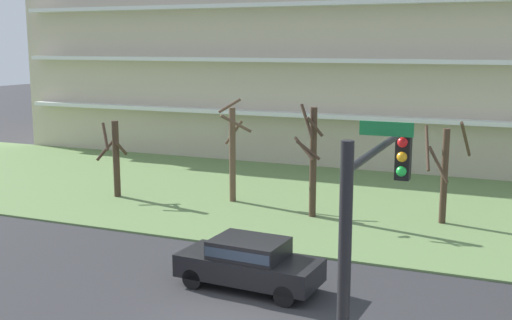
{
  "coord_description": "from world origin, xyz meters",
  "views": [
    {
      "loc": [
        6.98,
        -14.62,
        7.42
      ],
      "look_at": [
        -1.74,
        6.0,
        3.35
      ],
      "focal_mm": 44.83,
      "sensor_mm": 36.0,
      "label": 1
    }
  ],
  "objects_px": {
    "traffic_signal_mast": "(370,252)",
    "tree_far_left": "(115,157)",
    "sedan_black_near_left": "(249,261)",
    "tree_center": "(312,159)",
    "tree_left": "(233,150)",
    "tree_right": "(444,171)"
  },
  "relations": [
    {
      "from": "tree_far_left",
      "to": "tree_left",
      "type": "height_order",
      "value": "tree_left"
    },
    {
      "from": "tree_left",
      "to": "tree_right",
      "type": "bearing_deg",
      "value": -0.44
    },
    {
      "from": "tree_center",
      "to": "tree_left",
      "type": "bearing_deg",
      "value": 164.33
    },
    {
      "from": "tree_center",
      "to": "traffic_signal_mast",
      "type": "distance_m",
      "value": 17.17
    },
    {
      "from": "traffic_signal_mast",
      "to": "tree_right",
      "type": "bearing_deg",
      "value": 92.63
    },
    {
      "from": "tree_far_left",
      "to": "traffic_signal_mast",
      "type": "height_order",
      "value": "traffic_signal_mast"
    },
    {
      "from": "tree_center",
      "to": "sedan_black_near_left",
      "type": "xyz_separation_m",
      "value": [
        0.73,
        -8.41,
        -1.75
      ]
    },
    {
      "from": "tree_far_left",
      "to": "tree_left",
      "type": "bearing_deg",
      "value": 13.36
    },
    {
      "from": "tree_far_left",
      "to": "sedan_black_near_left",
      "type": "distance_m",
      "value": 13.56
    },
    {
      "from": "tree_center",
      "to": "tree_right",
      "type": "bearing_deg",
      "value": 12.02
    },
    {
      "from": "tree_far_left",
      "to": "tree_left",
      "type": "distance_m",
      "value": 5.84
    },
    {
      "from": "tree_right",
      "to": "sedan_black_near_left",
      "type": "xyz_separation_m",
      "value": [
        -4.59,
        -9.54,
        -1.42
      ]
    },
    {
      "from": "traffic_signal_mast",
      "to": "tree_far_left",
      "type": "bearing_deg",
      "value": 135.4
    },
    {
      "from": "tree_right",
      "to": "traffic_signal_mast",
      "type": "relative_size",
      "value": 0.72
    },
    {
      "from": "tree_center",
      "to": "sedan_black_near_left",
      "type": "bearing_deg",
      "value": -85.06
    },
    {
      "from": "traffic_signal_mast",
      "to": "tree_center",
      "type": "bearing_deg",
      "value": 110.9
    },
    {
      "from": "tree_far_left",
      "to": "tree_right",
      "type": "distance_m",
      "value": 15.33
    },
    {
      "from": "tree_far_left",
      "to": "tree_left",
      "type": "xyz_separation_m",
      "value": [
        5.66,
        1.34,
        0.48
      ]
    },
    {
      "from": "tree_right",
      "to": "sedan_black_near_left",
      "type": "relative_size",
      "value": 0.99
    },
    {
      "from": "tree_right",
      "to": "traffic_signal_mast",
      "type": "distance_m",
      "value": 17.23
    },
    {
      "from": "tree_left",
      "to": "tree_right",
      "type": "height_order",
      "value": "tree_left"
    },
    {
      "from": "sedan_black_near_left",
      "to": "tree_far_left",
      "type": "bearing_deg",
      "value": -34.58
    }
  ]
}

